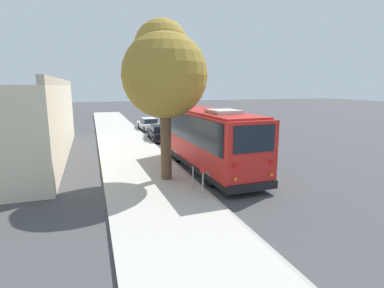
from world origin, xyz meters
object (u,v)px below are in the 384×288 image
(parked_sedan_black, at_px, (160,133))
(parked_sedan_white, at_px, (149,124))
(shuttle_bus, at_px, (210,137))
(street_tree, at_px, (164,70))
(sign_post_near, at_px, (203,182))
(sign_post_far, at_px, (193,178))

(parked_sedan_black, bearing_deg, parked_sedan_white, 0.55)
(shuttle_bus, xyz_separation_m, street_tree, (-1.02, 2.76, 3.49))
(street_tree, height_order, sign_post_near, street_tree)
(shuttle_bus, height_order, parked_sedan_black, shuttle_bus)
(street_tree, height_order, sign_post_far, street_tree)
(shuttle_bus, distance_m, sign_post_near, 4.74)
(parked_sedan_black, relative_size, street_tree, 0.58)
(parked_sedan_black, xyz_separation_m, sign_post_far, (-13.38, 1.50, 0.07))
(street_tree, relative_size, sign_post_near, 5.54)
(parked_sedan_white, bearing_deg, street_tree, 168.33)
(shuttle_bus, xyz_separation_m, sign_post_near, (-4.18, 2.00, -1.02))
(shuttle_bus, bearing_deg, street_tree, 108.31)
(street_tree, xyz_separation_m, sign_post_far, (-1.94, -0.76, -4.71))
(parked_sedan_black, xyz_separation_m, sign_post_near, (-14.60, 1.50, 0.26))
(shuttle_bus, relative_size, sign_post_near, 6.64)
(shuttle_bus, height_order, sign_post_near, shuttle_bus)
(parked_sedan_black, bearing_deg, sign_post_far, 175.62)
(parked_sedan_black, relative_size, sign_post_far, 4.32)
(parked_sedan_white, bearing_deg, sign_post_near, 171.54)
(shuttle_bus, relative_size, parked_sedan_white, 2.00)
(street_tree, bearing_deg, sign_post_far, -158.53)
(parked_sedan_black, relative_size, sign_post_near, 3.24)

